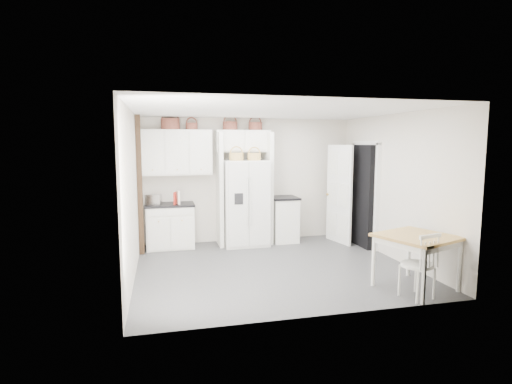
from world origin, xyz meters
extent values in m
plane|color=#4A4A4E|center=(0.00, 0.00, 0.00)|extent=(4.50, 4.50, 0.00)
plane|color=white|center=(0.00, 0.00, 2.60)|extent=(4.50, 4.50, 0.00)
plane|color=beige|center=(0.00, 2.00, 1.30)|extent=(4.50, 0.00, 4.50)
plane|color=beige|center=(-2.25, 0.00, 1.30)|extent=(0.00, 4.00, 4.00)
plane|color=beige|center=(2.25, 0.00, 1.30)|extent=(0.00, 4.00, 4.00)
cube|color=silver|center=(-0.15, 1.60, 0.87)|extent=(0.90, 0.72, 1.74)
cube|color=white|center=(-1.66, 1.70, 0.43)|extent=(0.92, 0.58, 0.85)
cube|color=white|center=(0.70, 1.70, 0.46)|extent=(0.52, 0.62, 0.92)
cube|color=olive|center=(1.70, -1.45, 0.39)|extent=(1.20, 1.20, 0.78)
cube|color=white|center=(1.51, -1.75, 0.46)|extent=(0.53, 0.50, 0.91)
cube|color=black|center=(-1.66, 1.70, 0.87)|extent=(0.96, 0.62, 0.04)
cube|color=black|center=(0.70, 1.70, 0.94)|extent=(0.56, 0.67, 0.04)
cube|color=silver|center=(-1.97, 1.64, 0.99)|extent=(0.33, 0.24, 0.20)
cube|color=#B4261A|center=(-1.56, 1.62, 1.01)|extent=(0.07, 0.16, 0.24)
cube|color=#F2DFCA|center=(-1.50, 1.62, 1.02)|extent=(0.08, 0.18, 0.26)
cylinder|color=#52291F|center=(-1.61, 1.83, 2.46)|extent=(0.36, 0.36, 0.21)
cylinder|color=#52291F|center=(-1.19, 1.83, 2.42)|extent=(0.24, 0.24, 0.14)
cylinder|color=#52291F|center=(-0.41, 1.83, 2.43)|extent=(0.30, 0.30, 0.17)
cylinder|color=#52291F|center=(0.12, 1.83, 2.43)|extent=(0.28, 0.28, 0.16)
cylinder|color=#A47834|center=(-0.35, 1.50, 1.82)|extent=(0.28, 0.28, 0.15)
cylinder|color=#A47834|center=(0.02, 1.50, 1.82)|extent=(0.27, 0.27, 0.14)
cube|color=white|center=(-1.50, 1.83, 1.90)|extent=(1.40, 0.34, 0.90)
cube|color=white|center=(-0.15, 1.83, 2.12)|extent=(1.12, 0.34, 0.45)
cube|color=white|center=(-0.66, 1.70, 1.15)|extent=(0.08, 0.60, 2.30)
cube|color=white|center=(0.36, 1.70, 1.15)|extent=(0.08, 0.60, 2.30)
cube|color=black|center=(-2.20, 1.35, 1.30)|extent=(0.09, 0.09, 2.60)
cube|color=black|center=(2.16, 1.00, 1.02)|extent=(0.18, 0.85, 2.05)
cube|color=white|center=(1.80, 1.33, 1.02)|extent=(0.21, 0.79, 2.05)
camera|label=1|loc=(-1.80, -6.31, 2.07)|focal=28.00mm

